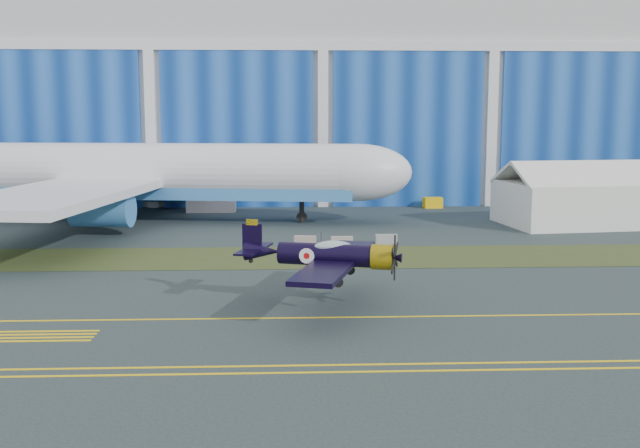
{
  "coord_description": "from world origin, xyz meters",
  "views": [
    {
      "loc": [
        -4.45,
        -47.86,
        11.85
      ],
      "look_at": [
        -2.17,
        6.43,
        3.93
      ],
      "focal_mm": 42.0,
      "sensor_mm": 36.0,
      "label": 1
    }
  ],
  "objects_px": {
    "shipping_container": "(211,201)",
    "tug": "(433,203)",
    "warbird": "(326,255)",
    "jetliner": "(126,110)",
    "tent": "(575,193)"
  },
  "relations": [
    {
      "from": "tug",
      "to": "tent",
      "type": "bearing_deg",
      "value": -56.44
    },
    {
      "from": "tug",
      "to": "warbird",
      "type": "bearing_deg",
      "value": -113.26
    },
    {
      "from": "warbird",
      "to": "shipping_container",
      "type": "height_order",
      "value": "warbird"
    },
    {
      "from": "tent",
      "to": "tug",
      "type": "xyz_separation_m",
      "value": [
        -12.51,
        15.6,
        -2.85
      ]
    },
    {
      "from": "warbird",
      "to": "jetliner",
      "type": "xyz_separation_m",
      "value": [
        -20.42,
        39.79,
        9.11
      ]
    },
    {
      "from": "warbird",
      "to": "shipping_container",
      "type": "distance_m",
      "value": 48.6
    },
    {
      "from": "shipping_container",
      "to": "jetliner",
      "type": "bearing_deg",
      "value": -140.28
    },
    {
      "from": "shipping_container",
      "to": "tug",
      "type": "relative_size",
      "value": 2.56
    },
    {
      "from": "tent",
      "to": "jetliner",
      "type": "bearing_deg",
      "value": 166.46
    },
    {
      "from": "warbird",
      "to": "jetliner",
      "type": "bearing_deg",
      "value": 133.13
    },
    {
      "from": "warbird",
      "to": "tug",
      "type": "xyz_separation_m",
      "value": [
        16.28,
        49.81,
        -2.65
      ]
    },
    {
      "from": "tent",
      "to": "shipping_container",
      "type": "distance_m",
      "value": 42.71
    },
    {
      "from": "warbird",
      "to": "jetliner",
      "type": "distance_m",
      "value": 45.65
    },
    {
      "from": "shipping_container",
      "to": "warbird",
      "type": "bearing_deg",
      "value": -76.6
    },
    {
      "from": "tug",
      "to": "shipping_container",
      "type": "bearing_deg",
      "value": -179.64
    }
  ]
}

